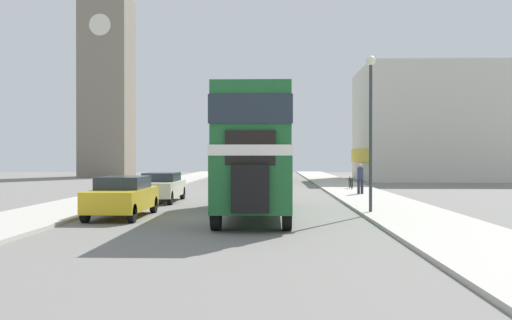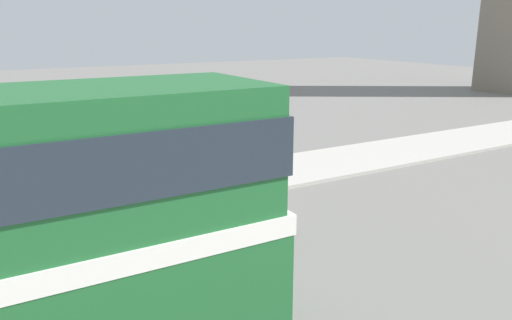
{
  "view_description": "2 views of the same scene",
  "coord_description": "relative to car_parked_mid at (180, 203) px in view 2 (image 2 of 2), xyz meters",
  "views": [
    {
      "loc": [
        1.73,
        -20.32,
        2.18
      ],
      "look_at": [
        1.09,
        1.15,
        2.06
      ],
      "focal_mm": 40.0,
      "sensor_mm": 36.0,
      "label": 1
    },
    {
      "loc": [
        7.79,
        2.74,
        5.15
      ],
      "look_at": [
        0.0,
        7.3,
        2.72
      ],
      "focal_mm": 35.0,
      "sensor_mm": 36.0,
      "label": 2
    }
  ],
  "objects": [
    {
      "name": "car_parked_mid",
      "position": [
        0.0,
        0.0,
        0.0
      ],
      "size": [
        1.72,
        4.42,
        1.41
      ],
      "color": "beige",
      "rests_on": "ground_plane"
    }
  ]
}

